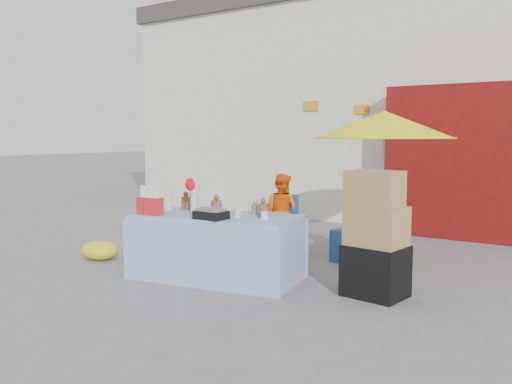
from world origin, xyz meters
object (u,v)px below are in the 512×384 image
Objects in this scene: vendor_beige at (358,214)px; market_table at (215,246)px; vendor_orange at (282,212)px; box_stack at (376,239)px; chair_right at (353,243)px; umbrella at (384,125)px; chair_left at (277,234)px.

market_table is at bearing 66.88° from vendor_beige.
vendor_orange is 0.85× the size of box_stack.
chair_right is 0.41m from vendor_beige.
market_table is 2.07m from chair_right.
vendor_orange is at bearing 4.92° from vendor_beige.
umbrella reaches higher than chair_right.
vendor_orange is at bearing -174.47° from umbrella.
market_table is 2.19m from vendor_beige.
chair_right is 0.72× the size of vendor_orange.
chair_right is (1.03, 1.79, -0.15)m from market_table.
market_table is 1.87× the size of vendor_orange.
chair_right is at bearing 178.80° from vendor_orange.
chair_left is at bearing 95.50° from vendor_orange.
chair_left is at bearing 86.82° from market_table.
box_stack is (0.58, -1.68, -1.26)m from umbrella.
vendor_beige is at bearing -153.43° from umbrella.
vendor_beige is at bearing -175.08° from vendor_orange.
umbrella reaches higher than vendor_orange.
vendor_beige is 0.62× the size of umbrella.
umbrella is (1.55, 0.15, 1.31)m from vendor_orange.
vendor_beige reaches higher than market_table.
chair_right is 1.69m from umbrella.
umbrella is at bearing -169.55° from vendor_orange.
box_stack is (0.88, -1.40, 0.38)m from chair_right.
umbrella is at bearing 15.32° from chair_left.
chair_left is 1.32m from vendor_beige.
chair_right is at bearing 95.50° from vendor_beige.
chair_left is at bearing 146.70° from box_stack.
vendor_beige is (1.02, 1.92, 0.24)m from market_table.
market_table is 2.87m from umbrella.
vendor_beige is (1.25, 0.13, 0.39)m from chair_left.
box_stack is (2.13, -1.53, 0.05)m from vendor_orange.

